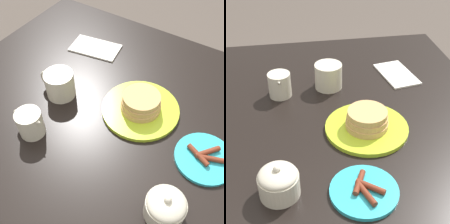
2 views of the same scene
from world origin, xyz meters
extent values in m
cube|color=black|center=(0.00, 0.00, 0.75)|extent=(1.36, 0.88, 0.03)
cube|color=black|center=(0.62, -0.38, 0.37)|extent=(0.07, 0.07, 0.74)
cube|color=black|center=(0.62, 0.38, 0.37)|extent=(0.07, 0.07, 0.74)
cylinder|color=#AAC628|center=(0.05, -0.03, 0.77)|extent=(0.23, 0.23, 0.01)
cylinder|color=tan|center=(0.05, -0.03, 0.79)|extent=(0.12, 0.12, 0.02)
cylinder|color=tan|center=(0.05, -0.03, 0.80)|extent=(0.12, 0.12, 0.02)
cylinder|color=tan|center=(0.05, -0.03, 0.82)|extent=(0.11, 0.11, 0.02)
cylinder|color=#2DADBC|center=(-0.17, 0.03, 0.77)|extent=(0.16, 0.16, 0.01)
cylinder|color=maroon|center=(-0.19, 0.03, 0.78)|extent=(0.07, 0.04, 0.01)
cylinder|color=maroon|center=(-0.15, 0.04, 0.78)|extent=(0.07, 0.04, 0.01)
cylinder|color=maroon|center=(-0.17, 0.02, 0.78)|extent=(0.06, 0.06, 0.01)
cylinder|color=beige|center=(0.30, 0.05, 0.81)|extent=(0.09, 0.09, 0.08)
torus|color=beige|center=(0.34, 0.05, 0.81)|extent=(0.06, 0.01, 0.06)
cylinder|color=brown|center=(0.30, 0.05, 0.84)|extent=(0.08, 0.08, 0.00)
cylinder|color=beige|center=(0.27, 0.21, 0.81)|extent=(0.07, 0.07, 0.08)
cone|color=beige|center=(0.24, 0.21, 0.83)|extent=(0.04, 0.03, 0.04)
torus|color=beige|center=(0.31, 0.21, 0.81)|extent=(0.04, 0.01, 0.04)
cylinder|color=beige|center=(-0.14, 0.22, 0.79)|extent=(0.09, 0.09, 0.05)
ellipsoid|color=beige|center=(-0.14, 0.22, 0.82)|extent=(0.09, 0.09, 0.03)
sphere|color=beige|center=(-0.14, 0.22, 0.84)|extent=(0.02, 0.02, 0.02)
cube|color=silver|center=(0.34, -0.20, 0.77)|extent=(0.19, 0.13, 0.01)
camera|label=1|loc=(-0.17, 0.49, 1.42)|focal=45.00mm
camera|label=2|loc=(-0.68, 0.18, 1.37)|focal=55.00mm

